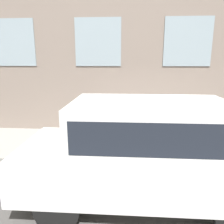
# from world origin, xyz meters

# --- Properties ---
(ground_plane) EXTENTS (80.00, 80.00, 0.00)m
(ground_plane) POSITION_xyz_m (0.00, 0.00, 0.00)
(ground_plane) COLOR #514F4C
(sidewalk) EXTENTS (2.50, 60.00, 0.14)m
(sidewalk) POSITION_xyz_m (1.25, 0.00, 0.07)
(sidewalk) COLOR #9E9B93
(sidewalk) RESTS_ON ground_plane
(fire_hydrant) EXTENTS (0.30, 0.42, 0.75)m
(fire_hydrant) POSITION_xyz_m (0.40, 0.56, 0.53)
(fire_hydrant) COLOR #2D7260
(fire_hydrant) RESTS_ON sidewalk
(person) EXTENTS (0.36, 0.24, 1.48)m
(person) POSITION_xyz_m (0.72, 1.16, 1.03)
(person) COLOR navy
(person) RESTS_ON sidewalk
(parked_truck_white_near) EXTENTS (1.87, 4.41, 1.92)m
(parked_truck_white_near) POSITION_xyz_m (-1.25, 0.12, 1.08)
(parked_truck_white_near) COLOR black
(parked_truck_white_near) RESTS_ON ground_plane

